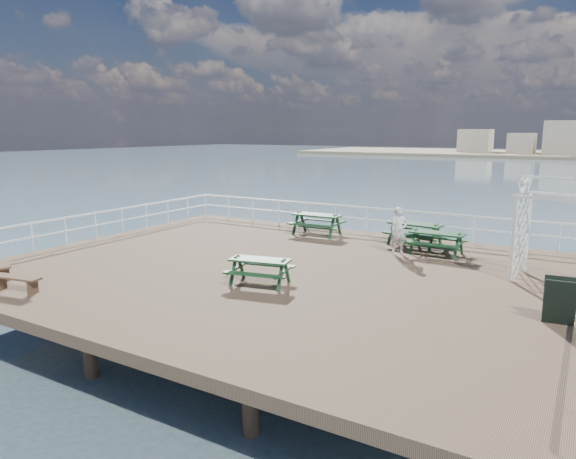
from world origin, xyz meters
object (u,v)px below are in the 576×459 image
at_px(person, 399,231).
at_px(trellis_arbor, 562,238).
at_px(picnic_table_a, 317,220).
at_px(picnic_table_d, 260,266).
at_px(picnic_table_b, 415,229).
at_px(flat_bench_near, 16,280).
at_px(picnic_table_c, 437,238).

bearing_deg(person, trellis_arbor, -52.19).
bearing_deg(picnic_table_a, picnic_table_d, -76.40).
distance_m(picnic_table_b, flat_bench_near, 13.48).
bearing_deg(picnic_table_a, person, -23.19).
relative_size(picnic_table_c, trellis_arbor, 0.63).
height_order(picnic_table_c, picnic_table_d, picnic_table_c).
relative_size(picnic_table_a, flat_bench_near, 1.33).
distance_m(picnic_table_a, picnic_table_c, 5.36).
xyz_separation_m(picnic_table_b, trellis_arbor, (5.04, -2.87, 0.73)).
height_order(picnic_table_b, picnic_table_d, picnic_table_b).
relative_size(picnic_table_b, person, 1.30).
relative_size(picnic_table_c, picnic_table_d, 0.97).
bearing_deg(person, flat_bench_near, -167.51).
bearing_deg(picnic_table_a, picnic_table_c, -12.05).
bearing_deg(flat_bench_near, trellis_arbor, 22.74).
xyz_separation_m(picnic_table_a, trellis_arbor, (9.19, -2.80, 0.71)).
xyz_separation_m(picnic_table_a, picnic_table_d, (1.91, -7.16, -0.10)).
bearing_deg(picnic_table_b, person, -84.94).
height_order(picnic_table_a, flat_bench_near, picnic_table_a).
distance_m(picnic_table_a, picnic_table_b, 4.16).
height_order(picnic_table_b, flat_bench_near, picnic_table_b).
xyz_separation_m(picnic_table_d, trellis_arbor, (7.29, 4.36, 0.81)).
bearing_deg(picnic_table_c, flat_bench_near, -128.62).
height_order(picnic_table_b, person, person).
relative_size(picnic_table_d, person, 1.17).
bearing_deg(person, picnic_table_d, -150.98).
relative_size(picnic_table_a, picnic_table_d, 1.05).
xyz_separation_m(picnic_table_d, person, (2.18, 5.51, 0.30)).
height_order(picnic_table_d, trellis_arbor, trellis_arbor).
distance_m(picnic_table_b, person, 1.73).
relative_size(picnic_table_b, trellis_arbor, 0.72).
bearing_deg(picnic_table_c, picnic_table_d, -116.84).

